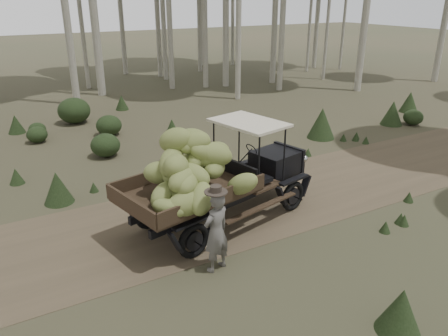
% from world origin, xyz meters
% --- Properties ---
extents(ground, '(120.00, 120.00, 0.00)m').
position_xyz_m(ground, '(0.00, 0.00, 0.00)').
color(ground, '#473D2B').
rests_on(ground, ground).
extents(dirt_track, '(70.00, 4.00, 0.01)m').
position_xyz_m(dirt_track, '(0.00, 0.00, 0.00)').
color(dirt_track, brown).
rests_on(dirt_track, ground).
extents(banana_truck, '(5.53, 3.23, 2.76)m').
position_xyz_m(banana_truck, '(-2.99, -0.74, 1.59)').
color(banana_truck, black).
rests_on(banana_truck, ground).
extents(farmer, '(0.73, 0.58, 1.91)m').
position_xyz_m(farmer, '(-3.52, -2.27, 0.90)').
color(farmer, '#585550').
rests_on(farmer, ground).
extents(undergrowth, '(23.09, 24.60, 1.24)m').
position_xyz_m(undergrowth, '(-0.28, -1.20, 0.49)').
color(undergrowth, '#233319').
rests_on(undergrowth, ground).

